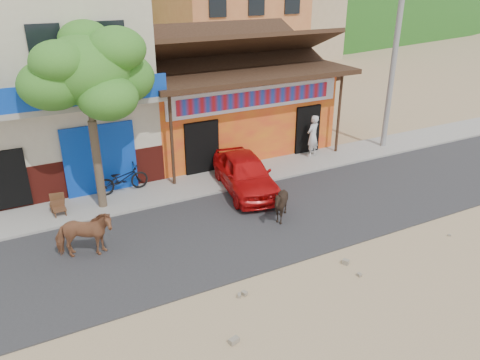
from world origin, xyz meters
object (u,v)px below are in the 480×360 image
(scooter, at_px, (122,179))
(cafe_chair_left, at_px, (56,196))
(cafe_chair_right, at_px, (58,203))
(pedestrian, at_px, (313,136))
(cow_dark, at_px, (281,204))
(tree, at_px, (92,121))
(cow_tan, at_px, (84,235))
(utility_pole, at_px, (394,57))
(red_car, at_px, (245,173))

(scooter, xyz_separation_m, cafe_chair_left, (-2.31, -0.41, -0.00))
(cafe_chair_right, bearing_deg, pedestrian, 1.38)
(cow_dark, xyz_separation_m, scooter, (-3.96, 4.39, -0.02))
(tree, height_order, scooter, tree)
(cow_tan, bearing_deg, cafe_chair_right, 23.11)
(scooter, relative_size, cafe_chair_right, 2.20)
(cow_dark, bearing_deg, cafe_chair_right, -124.68)
(cow_dark, bearing_deg, scooter, -142.98)
(utility_pole, bearing_deg, cafe_chair_right, -179.12)
(utility_pole, distance_m, cafe_chair_right, 14.64)
(cow_tan, distance_m, pedestrian, 10.74)
(red_car, relative_size, pedestrian, 2.25)
(cow_tan, height_order, cow_dark, cow_tan)
(cow_tan, relative_size, cafe_chair_left, 1.64)
(scooter, bearing_deg, tree, 127.20)
(utility_pole, bearing_deg, cow_tan, -167.79)
(cow_dark, xyz_separation_m, red_car, (0.10, 2.59, 0.09))
(tree, distance_m, utility_pole, 12.84)
(scooter, height_order, cafe_chair_right, scooter)
(scooter, height_order, cafe_chair_left, scooter)
(tree, distance_m, pedestrian, 9.36)
(cow_tan, bearing_deg, cafe_chair_left, 22.26)
(scooter, bearing_deg, cow_dark, -142.09)
(red_car, height_order, scooter, red_car)
(tree, relative_size, utility_pole, 0.75)
(cow_dark, xyz_separation_m, pedestrian, (4.23, 4.21, 0.38))
(cow_dark, distance_m, cafe_chair_right, 7.22)
(red_car, relative_size, cafe_chair_right, 4.70)
(pedestrian, bearing_deg, cafe_chair_left, -19.90)
(utility_pole, relative_size, cow_tan, 4.91)
(utility_pole, xyz_separation_m, red_car, (-7.83, -1.20, -3.39))
(scooter, relative_size, cafe_chair_left, 1.91)
(red_car, bearing_deg, cow_tan, -153.64)
(red_car, distance_m, cafe_chair_right, 6.45)
(cow_dark, relative_size, cafe_chair_left, 1.21)
(cow_dark, distance_m, red_car, 2.59)
(cow_dark, bearing_deg, cow_tan, -102.55)
(red_car, bearing_deg, tree, 178.38)
(pedestrian, distance_m, cafe_chair_left, 10.51)
(cafe_chair_left, relative_size, cafe_chair_right, 1.15)
(scooter, distance_m, pedestrian, 8.20)
(pedestrian, xyz_separation_m, cafe_chair_right, (-10.50, -0.64, -0.47))
(scooter, xyz_separation_m, cafe_chair_right, (-2.31, -0.82, -0.07))
(tree, xyz_separation_m, scooter, (0.91, 0.80, -2.50))
(pedestrian, bearing_deg, cafe_chair_right, -17.64)
(scooter, xyz_separation_m, pedestrian, (8.19, -0.18, 0.41))
(cow_tan, xyz_separation_m, red_car, (6.04, 1.80, 0.00))
(utility_pole, bearing_deg, cow_dark, -154.47)
(cow_dark, distance_m, cafe_chair_left, 7.43)
(cow_dark, height_order, scooter, cow_dark)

